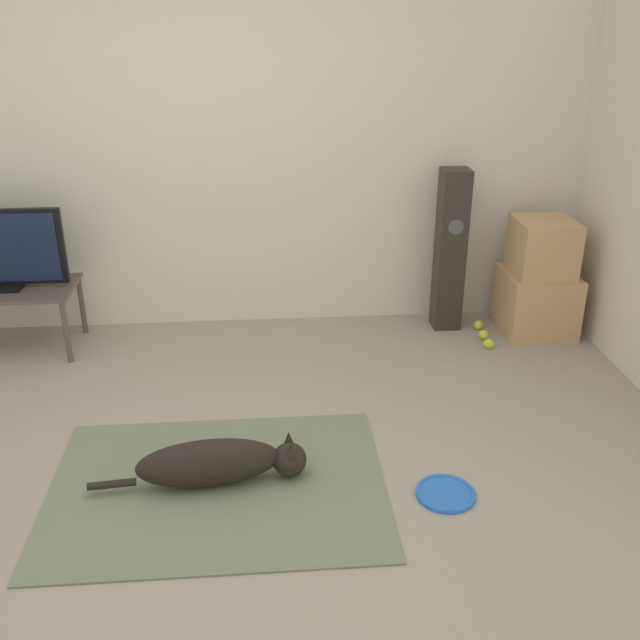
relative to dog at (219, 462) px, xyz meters
name	(u,v)px	position (x,y,z in m)	size (l,w,h in m)	color
ground_plane	(181,509)	(-0.17, -0.17, -0.12)	(12.00, 12.00, 0.00)	#9E9384
wall_back	(196,138)	(-0.17, 1.93, 1.16)	(8.00, 0.06, 2.55)	silver
area_rug	(218,486)	(-0.01, -0.02, -0.11)	(1.55, 1.15, 0.01)	slate
dog	(219,462)	(0.00, 0.00, 0.00)	(1.00, 0.25, 0.23)	black
frisbee	(446,494)	(1.03, -0.18, -0.11)	(0.27, 0.27, 0.03)	blue
cardboard_box_lower	(536,302)	(2.07, 1.55, 0.09)	(0.46, 0.47, 0.42)	tan
cardboard_box_upper	(543,247)	(2.06, 1.54, 0.48)	(0.38, 0.38, 0.37)	tan
floor_speaker	(450,251)	(1.48, 1.68, 0.43)	(0.18, 0.19, 1.10)	#2D2823
tv_stand	(0,295)	(-1.44, 1.55, 0.26)	(0.94, 0.49, 0.43)	brown
tennis_ball_by_boxes	(483,335)	(1.69, 1.44, -0.09)	(0.07, 0.07, 0.07)	#C6E033
tennis_ball_near_speaker	(478,325)	(1.70, 1.60, -0.09)	(0.07, 0.07, 0.07)	#C6E033
tennis_ball_loose_on_carpet	(489,344)	(1.68, 1.30, -0.09)	(0.07, 0.07, 0.07)	#C6E033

